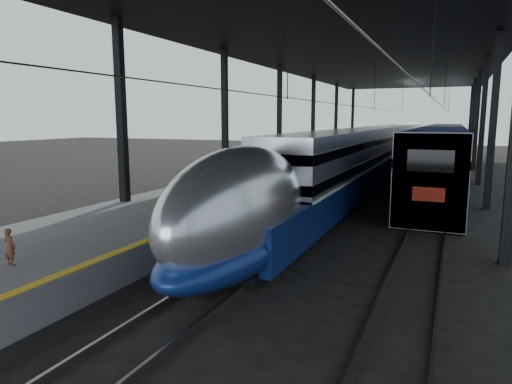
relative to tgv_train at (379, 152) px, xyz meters
The scene contains 8 objects.
ground 28.47m from the tgv_train, 94.04° to the right, with size 160.00×160.00×0.00m, color black.
platform 10.08m from the tgv_train, 123.43° to the right, with size 6.00×80.00×1.00m, color #4C4C4F.
yellow_strip 8.80m from the tgv_train, 107.96° to the right, with size 0.30×80.00×0.01m, color gold.
rails 8.89m from the tgv_train, 73.30° to the right, with size 6.52×80.00×0.16m.
canopy 11.02m from the tgv_train, 90.68° to the right, with size 18.00×75.00×9.47m.
tgv_train is the anchor object (origin of this frame).
second_train 8.90m from the tgv_train, 55.80° to the left, with size 3.02×56.05×4.17m.
child 32.24m from the tgv_train, 97.87° to the right, with size 0.35×0.23×0.97m, color #4A2A18.
Camera 1 is at (7.84, -11.43, 4.72)m, focal length 32.00 mm.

